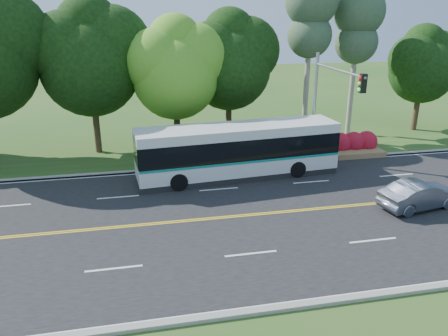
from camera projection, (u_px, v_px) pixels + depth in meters
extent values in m
plane|color=#2A511B|center=(242.00, 216.00, 21.29)|extent=(120.00, 120.00, 0.00)
cube|color=black|center=(242.00, 216.00, 21.29)|extent=(60.00, 14.00, 0.02)
cube|color=gray|center=(216.00, 166.00, 27.85)|extent=(60.00, 0.30, 0.15)
cube|color=gray|center=(293.00, 306.00, 14.68)|extent=(60.00, 0.30, 0.15)
cube|color=#2A511B|center=(211.00, 157.00, 29.56)|extent=(60.00, 4.00, 0.10)
cube|color=gold|center=(243.00, 216.00, 21.21)|extent=(57.00, 0.10, 0.00)
cube|color=gold|center=(242.00, 215.00, 21.36)|extent=(57.00, 0.10, 0.00)
cube|color=silver|center=(114.00, 268.00, 16.93)|extent=(2.20, 0.12, 0.00)
cube|color=silver|center=(251.00, 254.00, 17.97)|extent=(2.20, 0.12, 0.00)
cube|color=silver|center=(373.00, 240.00, 19.00)|extent=(2.20, 0.12, 0.00)
cube|color=silver|center=(8.00, 206.00, 22.34)|extent=(2.20, 0.12, 0.00)
cube|color=silver|center=(118.00, 197.00, 23.37)|extent=(2.20, 0.12, 0.00)
cube|color=silver|center=(219.00, 189.00, 24.41)|extent=(2.20, 0.12, 0.00)
cube|color=silver|center=(311.00, 182.00, 25.45)|extent=(2.20, 0.12, 0.00)
cube|color=silver|center=(396.00, 175.00, 26.49)|extent=(2.20, 0.12, 0.00)
cube|color=silver|center=(216.00, 168.00, 27.59)|extent=(57.00, 0.12, 0.00)
cube|color=silver|center=(290.00, 302.00, 14.98)|extent=(57.00, 0.12, 0.00)
sphere|color=black|center=(3.00, 37.00, 26.65)|extent=(5.76, 5.76, 5.76)
cylinder|color=#332016|center=(97.00, 127.00, 30.31)|extent=(0.44, 0.44, 3.60)
sphere|color=black|center=(90.00, 67.00, 28.90)|extent=(6.60, 6.60, 6.60)
sphere|color=black|center=(112.00, 46.00, 29.01)|extent=(5.28, 5.28, 5.28)
sphere|color=black|center=(67.00, 49.00, 28.08)|extent=(4.95, 4.95, 4.95)
sphere|color=black|center=(89.00, 27.00, 28.45)|extent=(4.29, 4.29, 4.29)
cylinder|color=#332016|center=(177.00, 129.00, 30.49)|extent=(0.44, 0.44, 3.24)
sphere|color=#559D20|center=(175.00, 76.00, 29.24)|extent=(5.80, 5.80, 5.80)
sphere|color=#559D20|center=(194.00, 58.00, 29.37)|extent=(4.64, 4.64, 4.64)
sphere|color=#559D20|center=(157.00, 62.00, 28.49)|extent=(4.35, 4.35, 4.35)
sphere|color=#559D20|center=(175.00, 42.00, 28.88)|extent=(3.77, 3.77, 3.77)
cylinder|color=#332016|center=(229.00, 120.00, 32.59)|extent=(0.44, 0.44, 3.42)
sphere|color=black|center=(229.00, 68.00, 31.29)|extent=(6.00, 6.00, 6.00)
sphere|color=black|center=(246.00, 50.00, 31.41)|extent=(4.80, 4.80, 4.80)
sphere|color=black|center=(213.00, 54.00, 30.52)|extent=(4.50, 4.50, 4.50)
sphere|color=black|center=(229.00, 35.00, 30.91)|extent=(3.90, 3.90, 3.90)
cylinder|color=gray|center=(307.00, 75.00, 32.63)|extent=(0.40, 0.40, 9.80)
sphere|color=#375133|center=(310.00, 36.00, 31.68)|extent=(3.23, 3.23, 3.23)
sphere|color=#375133|center=(312.00, 1.00, 30.86)|extent=(3.80, 3.80, 3.80)
cylinder|color=gray|center=(353.00, 77.00, 33.97)|extent=(0.40, 0.40, 9.10)
sphere|color=#375133|center=(356.00, 42.00, 33.08)|extent=(3.23, 3.23, 3.23)
sphere|color=#375133|center=(359.00, 11.00, 32.32)|extent=(3.80, 3.80, 3.80)
cylinder|color=#332016|center=(416.00, 112.00, 36.13)|extent=(0.44, 0.44, 3.06)
sphere|color=black|center=(422.00, 71.00, 34.99)|extent=(5.20, 5.20, 5.20)
sphere|color=black|center=(435.00, 57.00, 35.13)|extent=(4.16, 4.16, 4.16)
sphere|color=black|center=(414.00, 59.00, 34.30)|extent=(3.90, 3.90, 3.90)
sphere|color=black|center=(424.00, 45.00, 34.71)|extent=(3.38, 3.38, 3.38)
sphere|color=maroon|center=(257.00, 148.00, 29.15)|extent=(1.50, 1.50, 1.50)
sphere|color=maroon|center=(271.00, 147.00, 29.34)|extent=(1.50, 1.50, 1.50)
sphere|color=maroon|center=(285.00, 147.00, 29.53)|extent=(1.50, 1.50, 1.50)
sphere|color=maroon|center=(299.00, 146.00, 29.72)|extent=(1.50, 1.50, 1.50)
sphere|color=maroon|center=(313.00, 145.00, 29.90)|extent=(1.50, 1.50, 1.50)
sphere|color=maroon|center=(327.00, 144.00, 30.09)|extent=(1.50, 1.50, 1.50)
sphere|color=maroon|center=(340.00, 143.00, 30.28)|extent=(1.50, 1.50, 1.50)
sphere|color=maroon|center=(353.00, 142.00, 30.47)|extent=(1.50, 1.50, 1.50)
sphere|color=maroon|center=(366.00, 142.00, 30.66)|extent=(1.50, 1.50, 1.50)
cube|color=olive|center=(358.00, 153.00, 29.92)|extent=(3.50, 1.40, 0.40)
cylinder|color=gray|center=(314.00, 108.00, 28.04)|extent=(0.20, 0.20, 7.00)
cylinder|color=gray|center=(339.00, 70.00, 24.32)|extent=(0.14, 6.00, 0.14)
cube|color=black|center=(363.00, 83.00, 21.85)|extent=(0.32, 0.28, 0.95)
sphere|color=red|center=(360.00, 77.00, 21.71)|extent=(0.18, 0.18, 0.18)
sphere|color=yellow|center=(360.00, 84.00, 21.82)|extent=(0.18, 0.18, 0.18)
sphere|color=#19D833|center=(359.00, 89.00, 21.92)|extent=(0.18, 0.18, 0.18)
cube|color=silver|center=(238.00, 163.00, 26.07)|extent=(12.13, 3.56, 0.99)
cube|color=black|center=(238.00, 145.00, 25.69)|extent=(12.08, 3.60, 1.24)
cube|color=silver|center=(238.00, 130.00, 25.38)|extent=(12.13, 3.56, 0.56)
cube|color=#0D7875|center=(238.00, 156.00, 25.92)|extent=(12.08, 3.61, 0.14)
cube|color=black|center=(136.00, 152.00, 24.06)|extent=(0.26, 2.33, 1.70)
cube|color=#19E54C|center=(135.00, 136.00, 23.74)|extent=(0.18, 1.52, 0.22)
cube|color=black|center=(238.00, 173.00, 26.29)|extent=(12.13, 3.46, 0.35)
cylinder|color=black|center=(179.00, 182.00, 24.09)|extent=(1.02, 0.36, 1.00)
cylinder|color=black|center=(171.00, 168.00, 26.23)|extent=(1.02, 0.36, 1.00)
cylinder|color=black|center=(297.00, 169.00, 26.01)|extent=(1.02, 0.36, 1.00)
cylinder|color=black|center=(281.00, 157.00, 28.15)|extent=(1.02, 0.36, 1.00)
imported|color=slate|center=(420.00, 195.00, 21.89)|extent=(4.49, 2.25, 1.41)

